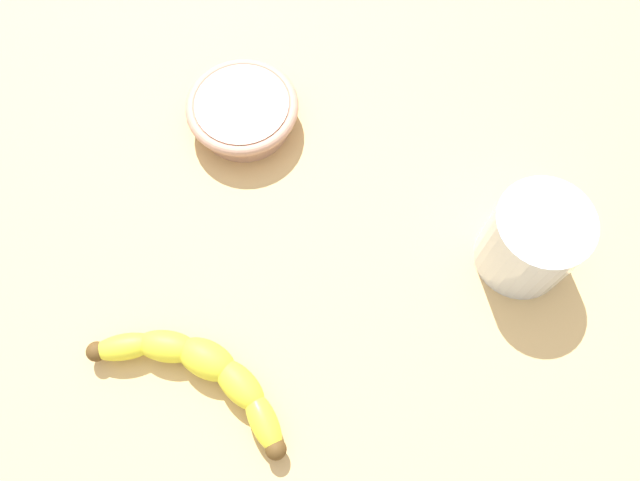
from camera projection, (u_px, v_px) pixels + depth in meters
wooden_tabletop at (361, 349)px, 63.77cm from camera, size 120.00×120.00×3.00cm
banana at (200, 370)px, 59.68cm from camera, size 21.55×9.64×3.62cm
smoothie_glass at (532, 240)px, 61.58cm from camera, size 9.48×9.48×9.35cm
ceramic_bowl at (243, 111)px, 69.84cm from camera, size 12.56×12.56×3.94cm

